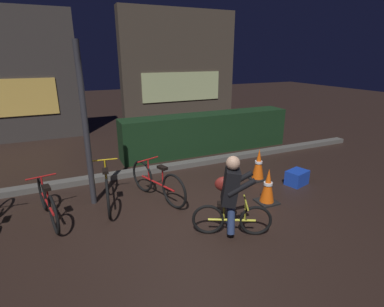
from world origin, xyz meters
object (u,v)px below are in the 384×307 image
(street_post, at_px, (86,128))
(parked_bike_center_left, at_px, (107,186))
(traffic_cone_near, at_px, (268,187))
(traffic_cone_far, at_px, (258,165))
(parked_bike_center_right, at_px, (157,182))
(cyclist, at_px, (231,196))
(parked_bike_left_mid, at_px, (48,203))
(blue_crate, at_px, (297,178))

(street_post, xyz_separation_m, parked_bike_center_left, (0.24, -0.14, -1.06))
(traffic_cone_near, height_order, traffic_cone_far, traffic_cone_far)
(parked_bike_center_right, bearing_deg, traffic_cone_near, -138.36)
(parked_bike_center_left, relative_size, cyclist, 1.32)
(parked_bike_center_left, bearing_deg, traffic_cone_near, -106.43)
(parked_bike_center_right, bearing_deg, parked_bike_center_left, 57.90)
(street_post, height_order, cyclist, street_post)
(parked_bike_center_right, bearing_deg, traffic_cone_far, -109.81)
(street_post, relative_size, traffic_cone_far, 4.09)
(parked_bike_left_mid, distance_m, cyclist, 2.93)
(parked_bike_center_left, bearing_deg, parked_bike_left_mid, 108.28)
(blue_crate, bearing_deg, parked_bike_center_left, 168.45)
(blue_crate, xyz_separation_m, cyclist, (-2.22, -0.96, 0.48))
(parked_bike_left_mid, height_order, parked_bike_center_left, parked_bike_center_left)
(parked_bike_left_mid, height_order, traffic_cone_near, parked_bike_left_mid)
(street_post, height_order, traffic_cone_far, street_post)
(parked_bike_left_mid, bearing_deg, blue_crate, -108.08)
(parked_bike_center_left, relative_size, parked_bike_center_right, 1.09)
(traffic_cone_near, bearing_deg, cyclist, -153.66)
(parked_bike_center_left, relative_size, traffic_cone_near, 2.50)
(cyclist, bearing_deg, traffic_cone_far, 69.82)
(traffic_cone_far, bearing_deg, street_post, 174.33)
(parked_bike_left_mid, bearing_deg, street_post, -77.05)
(parked_bike_center_left, distance_m, traffic_cone_near, 2.89)
(parked_bike_center_right, height_order, cyclist, cyclist)
(parked_bike_center_left, xyz_separation_m, blue_crate, (3.73, -0.76, -0.20))
(traffic_cone_near, bearing_deg, blue_crate, 20.35)
(parked_bike_center_right, relative_size, traffic_cone_near, 2.28)
(parked_bike_center_left, xyz_separation_m, traffic_cone_near, (2.65, -1.16, -0.03))
(parked_bike_center_left, height_order, parked_bike_center_right, parked_bike_center_left)
(street_post, distance_m, parked_bike_center_right, 1.58)
(street_post, bearing_deg, blue_crate, -12.79)
(street_post, height_order, parked_bike_center_left, street_post)
(blue_crate, bearing_deg, street_post, 167.21)
(parked_bike_center_left, bearing_deg, traffic_cone_far, -86.36)
(street_post, bearing_deg, parked_bike_left_mid, -155.93)
(parked_bike_left_mid, xyz_separation_m, cyclist, (2.48, -1.54, 0.31))
(traffic_cone_far, distance_m, blue_crate, 0.82)
(traffic_cone_near, bearing_deg, parked_bike_center_left, 156.33)
(street_post, relative_size, parked_bike_center_left, 1.70)
(parked_bike_left_mid, xyz_separation_m, blue_crate, (4.70, -0.57, -0.17))
(traffic_cone_near, bearing_deg, traffic_cone_far, 62.33)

